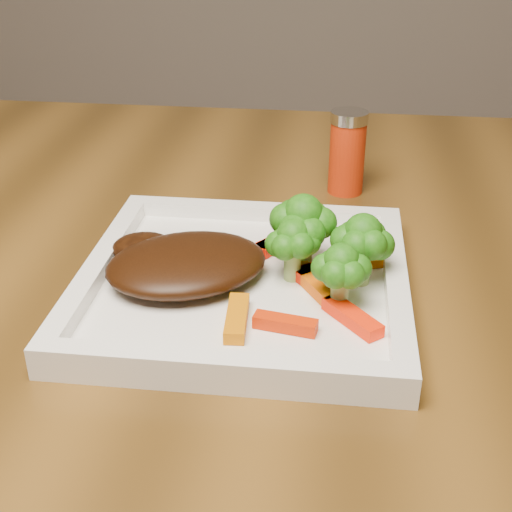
# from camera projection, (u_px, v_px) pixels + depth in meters

# --- Properties ---
(plate) EXTENTS (0.27, 0.27, 0.01)m
(plate) POSITION_uv_depth(u_px,v_px,m) (244.00, 287.00, 0.60)
(plate) COLOR white
(plate) RESTS_ON dining_table
(steak) EXTENTS (0.17, 0.16, 0.03)m
(steak) POSITION_uv_depth(u_px,v_px,m) (187.00, 264.00, 0.60)
(steak) COLOR black
(steak) RESTS_ON plate
(broccoli_0) EXTENTS (0.08, 0.08, 0.07)m
(broccoli_0) POSITION_uv_depth(u_px,v_px,m) (303.00, 231.00, 0.61)
(broccoli_0) COLOR #1C7012
(broccoli_0) RESTS_ON plate
(broccoli_1) EXTENTS (0.07, 0.07, 0.06)m
(broccoli_1) POSITION_uv_depth(u_px,v_px,m) (362.00, 248.00, 0.58)
(broccoli_1) COLOR #115B0F
(broccoli_1) RESTS_ON plate
(broccoli_2) EXTENTS (0.05, 0.05, 0.06)m
(broccoli_2) POSITION_uv_depth(u_px,v_px,m) (341.00, 275.00, 0.55)
(broccoli_2) COLOR #217814
(broccoli_2) RESTS_ON plate
(broccoli_3) EXTENTS (0.06, 0.06, 0.06)m
(broccoli_3) POSITION_uv_depth(u_px,v_px,m) (293.00, 246.00, 0.59)
(broccoli_3) COLOR #186C12
(broccoli_3) RESTS_ON plate
(carrot_0) EXTENTS (0.05, 0.02, 0.01)m
(carrot_0) POSITION_uv_depth(u_px,v_px,m) (285.00, 324.00, 0.53)
(carrot_0) COLOR red
(carrot_0) RESTS_ON plate
(carrot_1) EXTENTS (0.05, 0.05, 0.01)m
(carrot_1) POSITION_uv_depth(u_px,v_px,m) (352.00, 317.00, 0.54)
(carrot_1) COLOR #FF2404
(carrot_1) RESTS_ON plate
(carrot_2) EXTENTS (0.02, 0.06, 0.01)m
(carrot_2) POSITION_uv_depth(u_px,v_px,m) (237.00, 318.00, 0.54)
(carrot_2) COLOR #CA6903
(carrot_2) RESTS_ON plate
(carrot_3) EXTENTS (0.06, 0.03, 0.01)m
(carrot_3) POSITION_uv_depth(u_px,v_px,m) (363.00, 260.00, 0.62)
(carrot_3) COLOR orange
(carrot_3) RESTS_ON plate
(carrot_4) EXTENTS (0.05, 0.05, 0.01)m
(carrot_4) POSITION_uv_depth(u_px,v_px,m) (273.00, 245.00, 0.65)
(carrot_4) COLOR red
(carrot_4) RESTS_ON plate
(carrot_5) EXTENTS (0.05, 0.06, 0.01)m
(carrot_5) POSITION_uv_depth(u_px,v_px,m) (316.00, 284.00, 0.59)
(carrot_5) COLOR #EB5903
(carrot_5) RESTS_ON plate
(carrot_6) EXTENTS (0.05, 0.04, 0.01)m
(carrot_6) POSITION_uv_depth(u_px,v_px,m) (321.00, 269.00, 0.61)
(carrot_6) COLOR red
(carrot_6) RESTS_ON plate
(spice_shaker) EXTENTS (0.04, 0.04, 0.09)m
(spice_shaker) POSITION_uv_depth(u_px,v_px,m) (347.00, 153.00, 0.78)
(spice_shaker) COLOR red
(spice_shaker) RESTS_ON dining_table
(carrot_7) EXTENTS (0.04, 0.05, 0.01)m
(carrot_7) POSITION_uv_depth(u_px,v_px,m) (279.00, 241.00, 0.65)
(carrot_7) COLOR #FD1B04
(carrot_7) RESTS_ON plate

